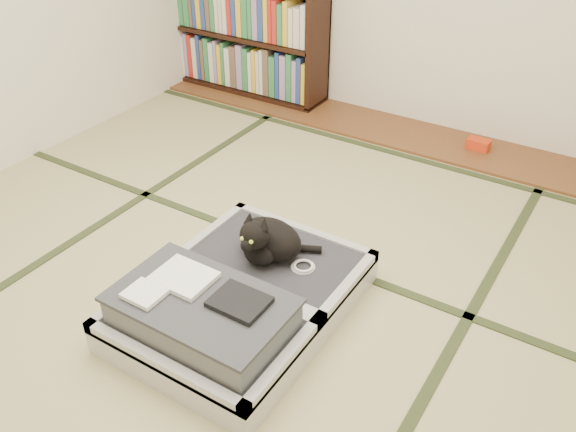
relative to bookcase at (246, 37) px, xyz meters
The scene contains 9 objects.
floor 2.56m from the bookcase, 55.37° to the right, with size 4.50×4.50×0.00m, color tan.
wood_strip 1.50m from the bookcase, ahead, with size 4.00×0.50×0.02m, color brown.
red_item 1.99m from the bookcase, ahead, with size 0.15×0.09×0.07m, color red.
tatami_borders 2.17m from the bookcase, 47.79° to the right, with size 4.00×4.50×0.01m.
bookcase is the anchor object (origin of this frame).
suitcase 2.75m from the bookcase, 55.67° to the right, with size 0.83×1.10×0.33m.
cat 2.49m from the bookcase, 52.31° to the right, with size 0.37×0.37×0.30m.
cable_coil 2.60m from the bookcase, 48.74° to the right, with size 0.11×0.11×0.03m.
hanger 2.50m from the bookcase, 56.67° to the right, with size 0.45×0.28×0.01m.
Camera 1 is at (1.40, -1.79, 1.94)m, focal length 38.00 mm.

